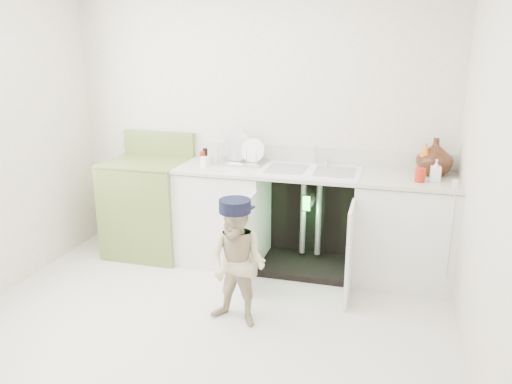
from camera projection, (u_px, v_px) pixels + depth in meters
ground at (202, 329)px, 3.53m from camera, size 3.50×3.50×0.00m
room_shell at (196, 156)px, 3.18m from camera, size 6.00×5.50×1.26m
counter_run at (312, 218)px, 4.37m from camera, size 2.44×1.02×1.20m
avocado_stove at (149, 205)px, 4.74m from camera, size 0.73×0.65×1.13m
repair_worker at (238, 263)px, 3.49m from camera, size 0.64×0.92×0.92m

